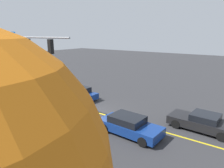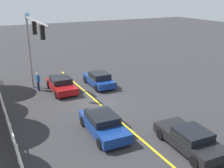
# 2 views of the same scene
# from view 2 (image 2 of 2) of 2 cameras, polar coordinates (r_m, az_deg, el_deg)

# --- Properties ---
(ground_plane) EXTENTS (120.00, 120.00, 0.00)m
(ground_plane) POSITION_cam_2_polar(r_m,az_deg,el_deg) (21.86, -3.08, -3.97)
(ground_plane) COLOR #2D2D30
(lane_center_stripe) EXTENTS (28.00, 0.16, 0.01)m
(lane_center_stripe) POSITION_cam_2_polar(r_m,az_deg,el_deg) (18.61, 2.03, -8.26)
(lane_center_stripe) COLOR gold
(lane_center_stripe) RESTS_ON ground_plane
(signal_assembly) EXTENTS (7.82, 0.38, 6.94)m
(signal_assembly) POSITION_cam_2_polar(r_m,az_deg,el_deg) (22.93, -16.54, 9.17)
(signal_assembly) COLOR gray
(signal_assembly) RESTS_ON ground_plane
(car_0) EXTENTS (4.60, 2.17, 1.27)m
(car_0) POSITION_cam_2_polar(r_m,az_deg,el_deg) (16.11, 16.37, -11.29)
(car_0) COLOR black
(car_0) RESTS_ON ground_plane
(car_1) EXTENTS (4.22, 2.02, 1.28)m
(car_1) POSITION_cam_2_polar(r_m,az_deg,el_deg) (24.51, -10.82, -0.12)
(car_1) COLOR maroon
(car_1) RESTS_ON ground_plane
(car_2) EXTENTS (4.15, 1.92, 1.34)m
(car_2) POSITION_cam_2_polar(r_m,az_deg,el_deg) (25.48, -2.81, 1.00)
(car_2) COLOR navy
(car_2) RESTS_ON ground_plane
(car_3) EXTENTS (4.54, 2.08, 1.30)m
(car_3) POSITION_cam_2_polar(r_m,az_deg,el_deg) (17.05, -1.94, -8.53)
(car_3) COLOR navy
(car_3) RESTS_ON ground_plane
(pedestrian) EXTENTS (0.43, 0.32, 1.69)m
(pedestrian) POSITION_cam_2_polar(r_m,az_deg,el_deg) (25.06, -15.64, 0.65)
(pedestrian) COLOR #191E3F
(pedestrian) RESTS_ON ground_plane
(white_rail_fence) EXTENTS (26.10, 0.10, 1.15)m
(white_rail_fence) POSITION_cam_2_polar(r_m,az_deg,el_deg) (17.37, -20.88, -9.53)
(white_rail_fence) COLOR white
(white_rail_fence) RESTS_ON ground_plane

